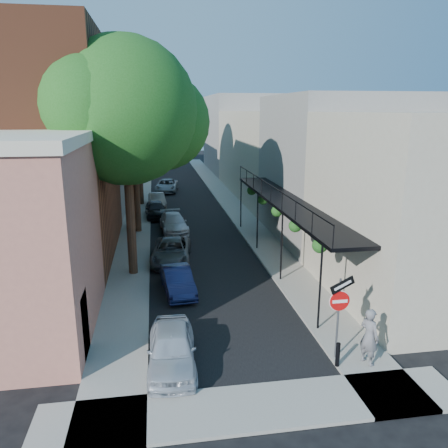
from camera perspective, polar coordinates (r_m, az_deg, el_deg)
name	(u,v)px	position (r m, az deg, el deg)	size (l,w,h in m)	color
ground	(249,387)	(14.01, 3.26, -20.53)	(160.00, 160.00, 0.00)	black
road_surface	(183,197)	(42.03, -5.42, 3.50)	(6.00, 64.00, 0.01)	black
sidewalk_left	(140,198)	(41.97, -10.89, 3.36)	(2.00, 64.00, 0.12)	gray
sidewalk_right	(224,195)	(42.45, -0.02, 3.75)	(2.00, 64.00, 0.12)	gray
sidewalk_cross	(256,407)	(13.19, 4.26, -22.77)	(12.00, 2.00, 0.12)	gray
buildings_left	(75,148)	(40.63, -18.86, 9.44)	(10.10, 59.10, 12.00)	tan
buildings_right	(276,150)	(42.42, 6.86, 9.59)	(9.80, 55.00, 10.00)	#BAB099
sign_post	(340,304)	(14.71, 14.85, -10.09)	(0.89, 0.17, 2.99)	#595B60
bollard	(338,355)	(14.96, 14.63, -16.18)	(0.14, 0.14, 0.80)	black
oak_near	(135,114)	(21.45, -11.61, 13.84)	(7.48, 6.80, 11.42)	#372216
oak_mid	(139,126)	(29.44, -11.02, 12.39)	(6.60, 6.00, 10.20)	#372216
oak_far	(142,108)	(38.45, -10.61, 14.67)	(7.70, 7.00, 11.90)	#372216
parked_car_a	(172,348)	(14.69, -6.84, -15.81)	(1.53, 3.80, 1.29)	#B1B9C4
parked_car_b	(178,281)	(20.07, -6.08, -7.37)	(1.22, 3.51, 1.16)	#161C45
parked_car_c	(171,251)	(24.05, -6.88, -3.54)	(2.03, 4.40, 1.22)	#525559
parked_car_d	(174,223)	(30.06, -6.59, 0.14)	(1.68, 4.13, 1.20)	silver
parked_car_e	(155,209)	(34.18, -8.94, 1.90)	(1.53, 3.79, 1.29)	black
parked_car_f	(157,200)	(38.06, -8.73, 3.11)	(1.23, 3.52, 1.16)	slate
parked_car_g	(167,186)	(45.02, -7.50, 4.99)	(2.11, 4.57, 1.27)	gray
pedestrian	(369,336)	(15.11, 18.43, -13.77)	(0.69, 0.45, 1.90)	slate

